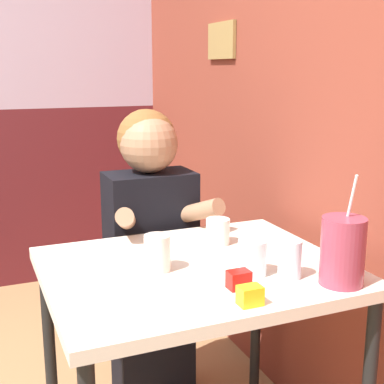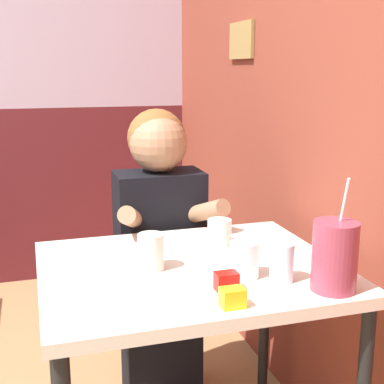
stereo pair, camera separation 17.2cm
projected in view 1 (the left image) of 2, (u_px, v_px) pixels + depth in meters
The scene contains 10 objects.
brick_wall_right at pixel (238, 65), 2.43m from camera, with size 0.08×4.26×2.70m.
main_table at pixel (196, 290), 1.64m from camera, with size 0.89×0.74×0.75m.
person_seated at pixel (151, 247), 2.11m from camera, with size 0.42×0.42×1.19m.
cocktail_pitcher at pixel (343, 251), 1.46m from camera, with size 0.12×0.12×0.31m.
glass_near_pitcher at pixel (252, 258), 1.53m from camera, with size 0.08×0.08×0.10m.
glass_center at pixel (218, 231), 1.81m from camera, with size 0.08×0.08×0.09m.
glass_far_side at pixel (157, 253), 1.57m from camera, with size 0.08×0.08×0.11m.
glass_by_brick at pixel (290, 259), 1.51m from camera, with size 0.07×0.07×0.11m.
condiment_ketchup at pixel (239, 280), 1.44m from camera, with size 0.06×0.04×0.05m.
condiment_mustard at pixel (250, 296), 1.34m from camera, with size 0.06×0.04×0.05m.
Camera 1 is at (0.32, -1.09, 1.33)m, focal length 50.00 mm.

